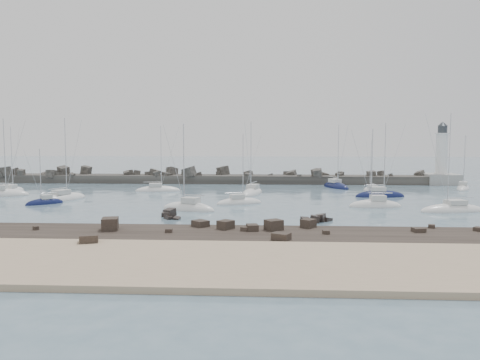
% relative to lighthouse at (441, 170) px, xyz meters
% --- Properties ---
extents(ground, '(400.00, 400.00, 0.00)m').
position_rel_lighthouse_xyz_m(ground, '(-47.00, -38.00, -3.09)').
color(ground, slate).
rests_on(ground, ground).
extents(sand_strip, '(140.00, 14.00, 1.00)m').
position_rel_lighthouse_xyz_m(sand_strip, '(-47.00, -70.00, -3.09)').
color(sand_strip, tan).
rests_on(sand_strip, ground).
extents(rock_shelf, '(140.00, 12.00, 2.06)m').
position_rel_lighthouse_xyz_m(rock_shelf, '(-46.95, -59.95, -3.07)').
color(rock_shelf, black).
rests_on(rock_shelf, ground).
extents(rock_cluster_near, '(3.05, 4.87, 1.45)m').
position_rel_lighthouse_xyz_m(rock_cluster_near, '(-51.47, -46.68, -2.90)').
color(rock_cluster_near, black).
rests_on(rock_cluster_near, ground).
extents(rock_cluster_far, '(4.10, 2.74, 1.52)m').
position_rel_lighthouse_xyz_m(rock_cluster_far, '(-32.82, -49.22, -2.91)').
color(rock_cluster_far, black).
rests_on(rock_cluster_far, ground).
extents(breakwater, '(115.00, 7.45, 5.47)m').
position_rel_lighthouse_xyz_m(breakwater, '(-55.36, -0.02, -2.74)').
color(breakwater, '#32302C').
rests_on(breakwater, ground).
extents(lighthouse, '(7.00, 7.00, 14.60)m').
position_rel_lighthouse_xyz_m(lighthouse, '(0.00, 0.00, 0.00)').
color(lighthouse, gray).
rests_on(lighthouse, ground).
extents(sailboat_0, '(9.68, 4.91, 14.77)m').
position_rel_lighthouse_xyz_m(sailboat_0, '(-85.84, -26.25, -2.93)').
color(sailboat_0, white).
rests_on(sailboat_0, ground).
extents(sailboat_1, '(2.93, 8.55, 13.33)m').
position_rel_lighthouse_xyz_m(sailboat_1, '(-86.64, -21.69, -2.96)').
color(sailboat_1, white).
rests_on(sailboat_1, ground).
extents(sailboat_2, '(5.37, 5.29, 9.38)m').
position_rel_lighthouse_xyz_m(sailboat_2, '(-73.24, -36.13, -2.95)').
color(sailboat_2, '#0F1640').
rests_on(sailboat_2, ground).
extents(sailboat_3, '(6.40, 9.60, 14.60)m').
position_rel_lighthouse_xyz_m(sailboat_3, '(-72.33, -31.43, -2.95)').
color(sailboat_3, white).
rests_on(sailboat_3, ground).
extents(sailboat_4, '(8.93, 4.18, 13.50)m').
position_rel_lighthouse_xyz_m(sailboat_4, '(-59.81, -17.49, -2.96)').
color(sailboat_4, white).
rests_on(sailboat_4, ground).
extents(sailboat_5, '(8.63, 5.28, 13.29)m').
position_rel_lighthouse_xyz_m(sailboat_5, '(-49.94, -41.06, -2.93)').
color(sailboat_5, white).
rests_on(sailboat_5, ground).
extents(sailboat_6, '(5.14, 9.38, 14.25)m').
position_rel_lighthouse_xyz_m(sailboat_6, '(-41.47, -21.54, -2.94)').
color(sailboat_6, white).
rests_on(sailboat_6, ground).
extents(sailboat_7, '(7.66, 4.79, 11.69)m').
position_rel_lighthouse_xyz_m(sailboat_7, '(-43.10, -34.24, -2.96)').
color(sailboat_7, white).
rests_on(sailboat_7, ground).
extents(sailboat_8, '(5.85, 9.22, 14.06)m').
position_rel_lighthouse_xyz_m(sailboat_8, '(-24.50, -8.94, -2.94)').
color(sailboat_8, '#0F1640').
rests_on(sailboat_8, ground).
extents(sailboat_9, '(7.87, 2.67, 12.57)m').
position_rel_lighthouse_xyz_m(sailboat_9, '(-22.77, -36.58, -2.94)').
color(sailboat_9, white).
rests_on(sailboat_9, ground).
extents(sailboat_10, '(3.00, 6.84, 10.57)m').
position_rel_lighthouse_xyz_m(sailboat_10, '(-18.95, -16.68, -2.96)').
color(sailboat_10, white).
rests_on(sailboat_10, ground).
extents(sailboat_11, '(9.72, 4.63, 14.63)m').
position_rel_lighthouse_xyz_m(sailboat_11, '(-13.05, -40.29, -2.96)').
color(sailboat_11, white).
rests_on(sailboat_11, ground).
extents(sailboat_12, '(5.32, 7.61, 11.80)m').
position_rel_lighthouse_xyz_m(sailboat_12, '(0.29, -11.28, -2.95)').
color(sailboat_12, white).
rests_on(sailboat_12, ground).
extents(sailboat_13, '(9.00, 3.73, 13.91)m').
position_rel_lighthouse_xyz_m(sailboat_13, '(-19.13, -24.10, -2.94)').
color(sailboat_13, '#0F1640').
rests_on(sailboat_13, ground).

